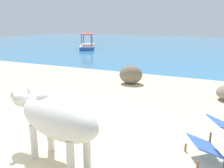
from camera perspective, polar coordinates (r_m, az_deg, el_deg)
sand_beach at (r=4.55m, az=-19.94°, el=-14.72°), size 18.00×14.00×0.04m
water_surface at (r=24.99m, az=18.73°, el=8.56°), size 60.00×36.00×0.03m
cow at (r=3.74m, az=-13.37°, el=-7.83°), size 2.01×0.92×1.12m
deck_chair_far at (r=4.18m, az=23.45°, el=-11.56°), size 0.93×0.83×0.68m
shore_rock_large at (r=8.64m, az=4.51°, el=2.24°), size 0.93×0.81×0.66m
boat_blue at (r=21.25m, az=-5.91°, el=9.14°), size 2.75×3.78×1.29m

